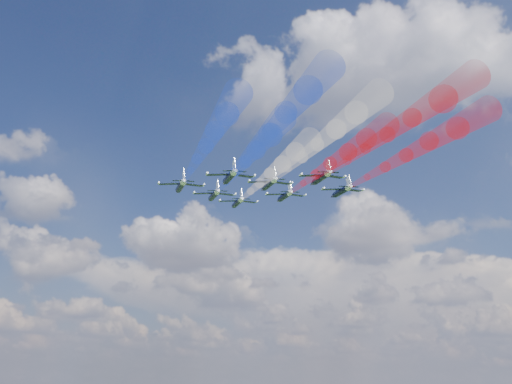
% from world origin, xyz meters
% --- Properties ---
extents(jet_lead, '(16.17, 16.78, 4.82)m').
position_xyz_m(jet_lead, '(2.79, -3.97, 137.93)').
color(jet_lead, black).
extents(trail_lead, '(34.86, 42.93, 8.43)m').
position_xyz_m(trail_lead, '(22.00, -28.40, 135.49)').
color(trail_lead, white).
extents(jet_inner_left, '(16.17, 16.78, 4.82)m').
position_xyz_m(jet_inner_left, '(3.12, -17.86, 136.01)').
color(jet_inner_left, black).
extents(trail_inner_left, '(34.86, 42.93, 8.43)m').
position_xyz_m(trail_inner_left, '(22.32, -42.29, 133.57)').
color(trail_inner_left, blue).
extents(jet_inner_right, '(16.17, 16.78, 4.82)m').
position_xyz_m(jet_inner_right, '(16.53, -5.58, 137.58)').
color(jet_inner_right, black).
extents(trail_inner_right, '(34.86, 42.93, 8.43)m').
position_xyz_m(trail_inner_right, '(35.74, -30.01, 135.15)').
color(trail_inner_right, red).
extents(jet_outer_left, '(16.17, 16.78, 4.82)m').
position_xyz_m(jet_outer_left, '(1.68, -30.96, 134.61)').
color(jet_outer_left, black).
extents(trail_outer_left, '(34.86, 42.93, 8.43)m').
position_xyz_m(trail_outer_left, '(20.89, -55.39, 132.18)').
color(trail_outer_left, blue).
extents(jet_center_third, '(16.17, 16.78, 4.82)m').
position_xyz_m(jet_center_third, '(18.57, -20.75, 135.95)').
color(jet_center_third, black).
extents(trail_center_third, '(34.86, 42.93, 8.43)m').
position_xyz_m(trail_center_third, '(37.78, -45.18, 133.52)').
color(trail_center_third, white).
extents(jet_outer_right, '(16.17, 16.78, 4.82)m').
position_xyz_m(jet_outer_right, '(32.12, -9.39, 135.80)').
color(jet_outer_right, black).
extents(trail_outer_right, '(34.86, 42.93, 8.43)m').
position_xyz_m(trail_outer_right, '(51.33, -33.83, 133.37)').
color(trail_outer_right, red).
extents(jet_rear_left, '(16.17, 16.78, 4.82)m').
position_xyz_m(jet_rear_left, '(15.42, -34.55, 133.75)').
color(jet_rear_left, black).
extents(trail_rear_left, '(34.86, 42.93, 8.43)m').
position_xyz_m(trail_rear_left, '(34.63, -58.98, 131.32)').
color(trail_rear_left, blue).
extents(jet_rear_right, '(16.17, 16.78, 4.82)m').
position_xyz_m(jet_rear_right, '(31.26, -22.24, 135.26)').
color(jet_rear_right, black).
extents(trail_rear_right, '(34.86, 42.93, 8.43)m').
position_xyz_m(trail_rear_right, '(50.47, -46.68, 132.82)').
color(trail_rear_right, red).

